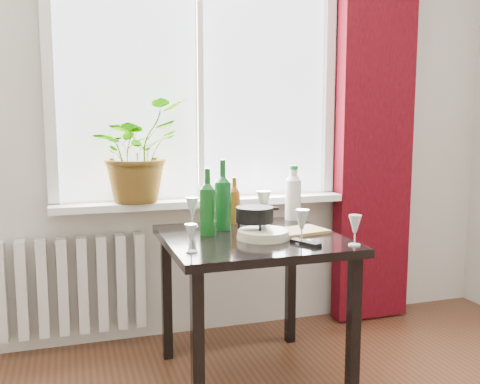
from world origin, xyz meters
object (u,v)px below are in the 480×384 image
object	(u,v)px
wine_bottle_left	(208,201)
wineglass_back_center	(264,207)
table	(252,254)
wineglass_front_left	(191,238)
cleaning_bottle	(293,192)
fondue_pot	(255,221)
bottle_amber	(234,200)
cutting_board	(297,231)
wineglass_front_right	(302,226)
wineglass_back_left	(192,212)
tv_remote	(306,243)
wine_bottle_right	(223,194)
potted_plant	(136,151)
plate_stack	(263,234)
radiator	(73,285)
wineglass_far_right	(355,230)

from	to	relation	value
wine_bottle_left	wineglass_back_center	world-z (taller)	wine_bottle_left
table	wineglass_front_left	size ratio (longest dim) A/B	6.81
cleaning_bottle	fondue_pot	xyz separation A→B (m)	(-0.35, -0.35, -0.09)
table	bottle_amber	xyz separation A→B (m)	(0.01, 0.33, 0.22)
bottle_amber	wineglass_back_center	world-z (taller)	bottle_amber
wineglass_front_left	fondue_pot	distance (m)	0.43
cleaning_bottle	cutting_board	distance (m)	0.40
wineglass_front_right	wineglass_back_left	xyz separation A→B (m)	(-0.40, 0.52, 0.00)
table	tv_remote	distance (m)	0.32
wineglass_front_right	cutting_board	world-z (taller)	wineglass_front_right
wine_bottle_left	wineglass_back_left	distance (m)	0.23
wineglass_front_right	wineglass_back_center	xyz separation A→B (m)	(-0.02, 0.46, 0.02)
cleaning_bottle	wineglass_front_left	world-z (taller)	cleaning_bottle
bottle_amber	wineglass_back_left	xyz separation A→B (m)	(-0.24, -0.03, -0.05)
wineglass_back_center	wine_bottle_right	bearing A→B (deg)	-168.74
potted_plant	wineglass_front_left	distance (m)	0.90
wineglass_front_right	potted_plant	bearing A→B (deg)	128.18
potted_plant	fondue_pot	size ratio (longest dim) A/B	2.70
cleaning_bottle	cutting_board	size ratio (longest dim) A/B	1.10
wine_bottle_right	plate_stack	distance (m)	0.34
bottle_amber	wineglass_back_left	world-z (taller)	bottle_amber
wineglass_front_left	wineglass_front_right	bearing A→B (deg)	1.04
potted_plant	bottle_amber	world-z (taller)	potted_plant
cleaning_bottle	tv_remote	size ratio (longest dim) A/B	2.05
table	plate_stack	bearing A→B (deg)	-67.91
tv_remote	radiator	bearing A→B (deg)	115.47
fondue_pot	cleaning_bottle	bearing A→B (deg)	40.48
plate_stack	wineglass_far_right	bearing A→B (deg)	-36.50
wine_bottle_left	cleaning_bottle	bearing A→B (deg)	23.97
cutting_board	cleaning_bottle	bearing A→B (deg)	69.95
wineglass_front_right	plate_stack	distance (m)	0.21
wine_bottle_right	fondue_pot	distance (m)	0.25
wineglass_back_center	wineglass_back_left	world-z (taller)	wineglass_back_center
wineglass_far_right	wineglass_back_center	xyz separation A→B (m)	(-0.23, 0.57, 0.02)
wineglass_far_right	wineglass_back_center	world-z (taller)	wineglass_back_center
table	bottle_amber	world-z (taller)	bottle_amber
fondue_pot	plate_stack	bearing A→B (deg)	-77.29
radiator	wineglass_front_left	size ratio (longest dim) A/B	6.41
wine_bottle_left	cleaning_bottle	xyz separation A→B (m)	(0.56, 0.25, -0.01)
wine_bottle_right	bottle_amber	size ratio (longest dim) A/B	1.43
wineglass_back_left	wine_bottle_left	bearing A→B (deg)	-81.50
table	fondue_pot	xyz separation A→B (m)	(0.01, -0.01, 0.16)
wineglass_back_left	cutting_board	distance (m)	0.57
bottle_amber	wineglass_front_left	distance (m)	0.67
wine_bottle_right	wineglass_front_right	world-z (taller)	wine_bottle_right
potted_plant	wineglass_back_center	distance (m)	0.78
potted_plant	wineglass_back_center	xyz separation A→B (m)	(0.63, -0.36, -0.30)
potted_plant	cleaning_bottle	distance (m)	0.91
wine_bottle_right	cutting_board	world-z (taller)	wine_bottle_right
wineglass_back_center	tv_remote	distance (m)	0.50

